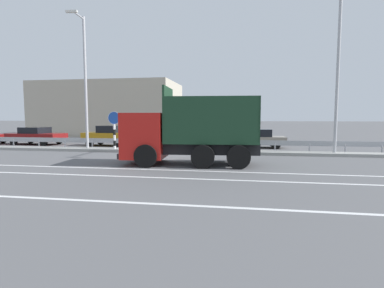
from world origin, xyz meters
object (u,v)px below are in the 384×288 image
(median_road_sign, at_px, (114,130))
(parked_car_2, at_px, (36,136))
(dump_truck, at_px, (175,137))
(parked_car_5, at_px, (258,138))
(street_lamp_1, at_px, (85,78))
(parked_car_4, at_px, (175,137))
(parked_car_3, at_px, (109,136))
(street_lamp_2, at_px, (340,51))

(median_road_sign, bearing_deg, parked_car_2, 156.37)
(dump_truck, relative_size, parked_car_5, 1.64)
(parked_car_2, bearing_deg, street_lamp_1, 64.17)
(parked_car_2, distance_m, parked_car_4, 11.76)
(parked_car_3, distance_m, parked_car_4, 5.34)
(parked_car_3, bearing_deg, parked_car_2, 91.03)
(street_lamp_2, relative_size, parked_car_3, 2.81)
(parked_car_5, bearing_deg, median_road_sign, 111.25)
(parked_car_3, height_order, parked_car_4, parked_car_3)
(dump_truck, xyz_separation_m, street_lamp_1, (-7.12, 4.58, 3.54))
(street_lamp_2, height_order, parked_car_5, street_lamp_2)
(median_road_sign, relative_size, parked_car_2, 0.56)
(dump_truck, height_order, street_lamp_1, street_lamp_1)
(parked_car_2, height_order, parked_car_5, parked_car_2)
(dump_truck, relative_size, parked_car_4, 1.38)
(parked_car_5, bearing_deg, parked_car_4, 91.87)
(street_lamp_1, relative_size, street_lamp_2, 0.81)
(dump_truck, bearing_deg, parked_car_2, 54.99)
(street_lamp_1, bearing_deg, dump_truck, -32.71)
(parked_car_3, xyz_separation_m, parked_car_5, (11.54, 0.31, -0.10))
(median_road_sign, xyz_separation_m, parked_car_3, (-2.09, 3.69, -0.64))
(street_lamp_2, bearing_deg, parked_car_5, 136.47)
(parked_car_5, bearing_deg, street_lamp_1, 107.23)
(street_lamp_2, height_order, parked_car_3, street_lamp_2)
(median_road_sign, distance_m, parked_car_3, 4.29)
(parked_car_3, bearing_deg, dump_truck, -137.46)
(parked_car_2, distance_m, parked_car_3, 6.43)
(street_lamp_1, bearing_deg, street_lamp_2, -0.28)
(dump_truck, xyz_separation_m, parked_car_5, (4.35, 8.51, -0.60))
(parked_car_4, bearing_deg, parked_car_5, 89.98)
(median_road_sign, bearing_deg, parked_car_4, 48.04)
(dump_truck, relative_size, street_lamp_2, 0.60)
(street_lamp_2, xyz_separation_m, parked_car_3, (-15.76, 3.70, -5.22))
(street_lamp_2, bearing_deg, parked_car_4, 160.82)
(median_road_sign, height_order, parked_car_3, median_road_sign)
(parked_car_2, relative_size, parked_car_5, 1.17)
(street_lamp_1, bearing_deg, parked_car_5, 18.93)
(parked_car_2, bearing_deg, parked_car_5, 94.46)
(dump_truck, distance_m, parked_car_4, 8.35)
(street_lamp_1, xyz_separation_m, street_lamp_2, (15.70, -0.08, 1.18))
(street_lamp_1, bearing_deg, parked_car_2, 150.59)
(median_road_sign, relative_size, street_lamp_2, 0.24)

